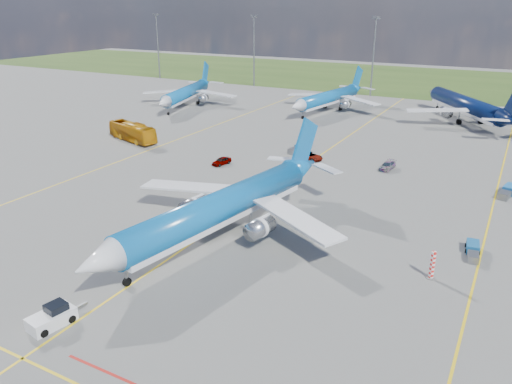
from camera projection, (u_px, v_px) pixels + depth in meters
The scene contains 17 objects.
ground at pixel (176, 254), 55.68m from camera, with size 400.00×400.00×0.00m, color #5C5C59.
grass_strip at pixel (429, 81), 179.11m from camera, with size 400.00×80.00×0.01m, color #2D4719.
taxiway_lines at pixel (284, 181), 78.40m from camera, with size 60.25×160.00×0.02m.
floodlight_masts at pixel (445, 56), 137.31m from camera, with size 202.20×0.50×22.70m.
warning_post at pixel (432, 265), 50.19m from camera, with size 0.50×0.50×3.00m, color red.
bg_jet_nw at pixel (187, 106), 135.96m from camera, with size 28.67×37.62×9.85m, color #0B5BA1, non-canonical shape.
bg_jet_nnw at pixel (328, 111), 129.69m from camera, with size 28.23×37.06×9.71m, color #0B5BA1, non-canonical shape.
bg_jet_n at pixel (463, 121), 118.11m from camera, with size 32.41×42.54×11.14m, color #07143B, non-canonical shape.
main_airliner at pixel (221, 237), 59.71m from camera, with size 32.05×42.07×11.02m, color #0B5BA1, non-canonical shape.
pushback_tug at pixel (53, 317), 43.14m from camera, with size 2.70×5.59×1.86m.
apron_bus at pixel (132, 132), 100.70m from camera, with size 3.07×13.12×3.65m, color #C8800B.
service_car_a at pixel (222, 161), 86.14m from camera, with size 1.54×3.84×1.31m, color #999999.
service_car_b at pixel (310, 156), 88.93m from camera, with size 2.23×4.85×1.35m, color #999999.
service_car_c at pixel (388, 166), 83.66m from camera, with size 1.78×4.37×1.27m, color #999999.
baggage_tug_w at pixel (473, 250), 55.34m from camera, with size 1.81×4.73×1.04m.
baggage_tug_c at pixel (299, 148), 93.93m from camera, with size 2.20×5.55×1.21m.
baggage_tug_e at pixel (508, 191), 72.47m from camera, with size 2.54×5.61×1.22m.
Camera 1 is at (31.39, -39.44, 26.18)m, focal length 35.00 mm.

